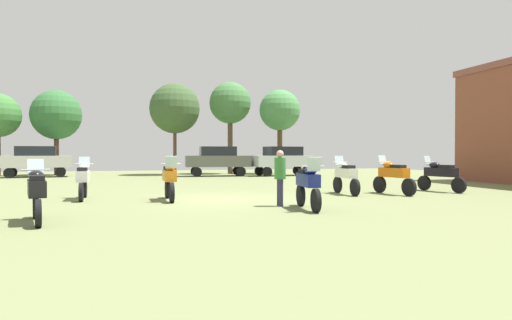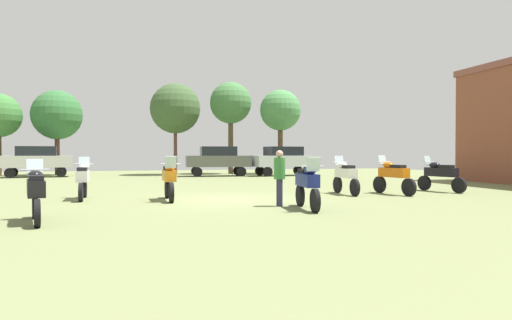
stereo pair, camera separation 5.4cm
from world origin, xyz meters
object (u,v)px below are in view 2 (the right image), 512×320
object	(u,v)px
car_1	(218,159)
person_1	(280,174)
motorcycle_8	(393,175)
car_3	(37,159)
tree_4	(57,115)
motorcycle_1	(440,174)
tree_5	(231,104)
motorcycle_5	(36,191)
motorcycle_2	(307,184)
motorcycle_9	(345,175)
car_2	(283,159)
motorcycle_7	(169,179)
tree_1	(280,111)
motorcycle_4	(83,179)
tree_6	(175,109)

from	to	relation	value
car_1	person_1	distance (m)	17.54
motorcycle_8	car_3	size ratio (longest dim) A/B	0.49
person_1	tree_4	size ratio (longest dim) A/B	0.28
motorcycle_1	motorcycle_8	xyz separation A→B (m)	(-2.49, -0.57, 0.02)
car_3	tree_5	xyz separation A→B (m)	(13.08, 1.58, 4.09)
motorcycle_5	motorcycle_8	distance (m)	12.41
motorcycle_2	person_1	world-z (taller)	person_1
motorcycle_8	person_1	xyz separation A→B (m)	(-5.34, -2.61, 0.24)
motorcycle_1	car_3	distance (m)	24.29
car_1	tree_4	xyz separation A→B (m)	(-10.77, 3.86, 3.04)
motorcycle_2	motorcycle_9	xyz separation A→B (m)	(3.04, 3.97, -0.00)
car_2	tree_5	size ratio (longest dim) A/B	0.65
motorcycle_7	tree_4	bearing A→B (deg)	-72.77
motorcycle_1	tree_4	xyz separation A→B (m)	(-17.54, 18.19, 3.49)
tree_5	motorcycle_2	bearing A→B (deg)	-95.22
car_2	tree_1	xyz separation A→B (m)	(0.63, 2.73, 3.55)
motorcycle_4	motorcycle_7	bearing A→B (deg)	-22.56
motorcycle_1	motorcycle_8	world-z (taller)	motorcycle_8
car_1	motorcycle_9	bearing A→B (deg)	-167.60
motorcycle_8	motorcycle_9	xyz separation A→B (m)	(-1.75, 0.47, -0.01)
car_3	tree_6	size ratio (longest dim) A/B	0.69
motorcycle_1	motorcycle_7	bearing A→B (deg)	167.65
motorcycle_7	tree_4	world-z (taller)	tree_4
motorcycle_4	tree_6	distance (m)	17.53
motorcycle_4	motorcycle_7	world-z (taller)	motorcycle_7
motorcycle_1	tree_1	size ratio (longest dim) A/B	0.35
person_1	motorcycle_8	bearing A→B (deg)	117.15
motorcycle_9	car_2	bearing A→B (deg)	82.10
motorcycle_9	car_3	distance (m)	21.34
tree_4	car_2	bearing A→B (deg)	-16.11
motorcycle_2	motorcycle_8	xyz separation A→B (m)	(4.79, 3.50, 0.01)
motorcycle_8	tree_4	distance (m)	24.30
motorcycle_4	tree_1	world-z (taller)	tree_1
tree_1	tree_4	size ratio (longest dim) A/B	1.06
motorcycle_7	motorcycle_1	bearing A→B (deg)	-178.34
motorcycle_1	tree_4	bearing A→B (deg)	117.87
motorcycle_5	car_2	size ratio (longest dim) A/B	0.47
motorcycle_7	person_1	size ratio (longest dim) A/B	1.31
motorcycle_9	car_2	xyz separation A→B (m)	(1.91, 13.90, 0.45)
motorcycle_2	motorcycle_9	bearing A→B (deg)	-122.71
motorcycle_5	car_1	size ratio (longest dim) A/B	0.48
tree_4	tree_6	xyz separation A→B (m)	(8.08, -1.32, 0.52)
tree_1	car_2	bearing A→B (deg)	-102.96
motorcycle_9	tree_5	bearing A→B (deg)	93.44
motorcycle_8	tree_1	xyz separation A→B (m)	(0.79, 17.10, 3.98)
tree_4	motorcycle_4	bearing A→B (deg)	-78.00
motorcycle_9	tree_6	distance (m)	18.19
motorcycle_5	car_2	distance (m)	22.05
person_1	motorcycle_2	bearing A→B (deg)	32.53
motorcycle_5	car_1	bearing A→B (deg)	55.51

